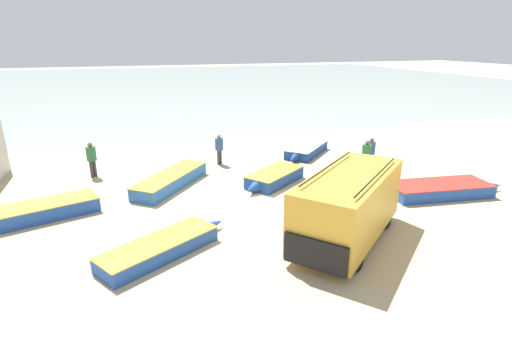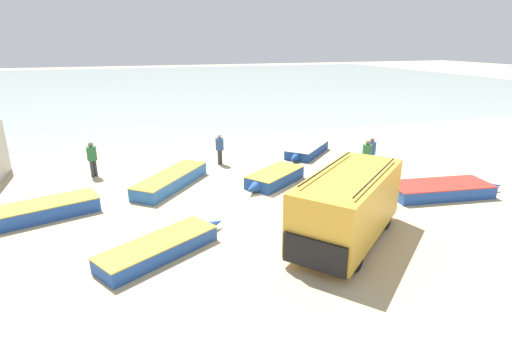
{
  "view_description": "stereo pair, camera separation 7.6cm",
  "coord_description": "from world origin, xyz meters",
  "px_view_note": "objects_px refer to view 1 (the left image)",
  "views": [
    {
      "loc": [
        -4.79,
        -14.62,
        6.49
      ],
      "look_at": [
        0.28,
        0.67,
        1.0
      ],
      "focal_mm": 28.0,
      "sensor_mm": 36.0,
      "label": 1
    },
    {
      "loc": [
        -4.71,
        -14.65,
        6.49
      ],
      "look_at": [
        0.28,
        0.67,
        1.0
      ],
      "focal_mm": 28.0,
      "sensor_mm": 36.0,
      "label": 2
    }
  ],
  "objects_px": {
    "fisherman_2": "(219,146)",
    "fishing_rowboat_2": "(273,178)",
    "fishing_rowboat_4": "(442,189)",
    "fisherman_1": "(371,150)",
    "parked_van": "(348,205)",
    "fishing_rowboat_3": "(173,179)",
    "fishing_rowboat_1": "(44,210)",
    "fishing_rowboat_5": "(306,150)",
    "fisherman_0": "(366,154)",
    "fishing_rowboat_0": "(163,247)",
    "fisherman_3": "(91,156)"
  },
  "relations": [
    {
      "from": "fisherman_2",
      "to": "fishing_rowboat_2",
      "type": "bearing_deg",
      "value": -15.58
    },
    {
      "from": "fishing_rowboat_4",
      "to": "fisherman_1",
      "type": "distance_m",
      "value": 4.42
    },
    {
      "from": "parked_van",
      "to": "fishing_rowboat_3",
      "type": "distance_m",
      "value": 8.91
    },
    {
      "from": "fishing_rowboat_1",
      "to": "fisherman_2",
      "type": "xyz_separation_m",
      "value": [
        8.06,
        4.7,
        0.72
      ]
    },
    {
      "from": "parked_van",
      "to": "fishing_rowboat_5",
      "type": "relative_size",
      "value": 1.44
    },
    {
      "from": "parked_van",
      "to": "fishing_rowboat_4",
      "type": "bearing_deg",
      "value": 160.67
    },
    {
      "from": "fishing_rowboat_2",
      "to": "fishing_rowboat_3",
      "type": "height_order",
      "value": "fishing_rowboat_3"
    },
    {
      "from": "fishing_rowboat_1",
      "to": "fisherman_1",
      "type": "bearing_deg",
      "value": 167.7
    },
    {
      "from": "fisherman_0",
      "to": "fisherman_1",
      "type": "height_order",
      "value": "fisherman_0"
    },
    {
      "from": "parked_van",
      "to": "fishing_rowboat_5",
      "type": "distance_m",
      "value": 10.82
    },
    {
      "from": "fishing_rowboat_4",
      "to": "fishing_rowboat_5",
      "type": "bearing_deg",
      "value": 117.56
    },
    {
      "from": "fishing_rowboat_3",
      "to": "fisherman_2",
      "type": "height_order",
      "value": "fisherman_2"
    },
    {
      "from": "parked_van",
      "to": "fisherman_2",
      "type": "relative_size",
      "value": 3.25
    },
    {
      "from": "fisherman_1",
      "to": "fishing_rowboat_5",
      "type": "bearing_deg",
      "value": -179.0
    },
    {
      "from": "fisherman_0",
      "to": "fisherman_2",
      "type": "xyz_separation_m",
      "value": [
        -6.66,
        4.0,
        -0.05
      ]
    },
    {
      "from": "parked_van",
      "to": "fisherman_1",
      "type": "relative_size",
      "value": 3.22
    },
    {
      "from": "fishing_rowboat_2",
      "to": "fisherman_2",
      "type": "relative_size",
      "value": 2.15
    },
    {
      "from": "fishing_rowboat_0",
      "to": "fishing_rowboat_4",
      "type": "height_order",
      "value": "fishing_rowboat_4"
    },
    {
      "from": "fishing_rowboat_2",
      "to": "fishing_rowboat_5",
      "type": "relative_size",
      "value": 0.96
    },
    {
      "from": "fishing_rowboat_2",
      "to": "fishing_rowboat_4",
      "type": "xyz_separation_m",
      "value": [
        6.55,
        -3.68,
        -0.03
      ]
    },
    {
      "from": "parked_van",
      "to": "fisherman_3",
      "type": "distance_m",
      "value": 13.04
    },
    {
      "from": "fishing_rowboat_0",
      "to": "fisherman_3",
      "type": "bearing_deg",
      "value": 75.26
    },
    {
      "from": "parked_van",
      "to": "fishing_rowboat_5",
      "type": "xyz_separation_m",
      "value": [
        3.29,
        10.26,
        -1.02
      ]
    },
    {
      "from": "fishing_rowboat_0",
      "to": "fisherman_3",
      "type": "relative_size",
      "value": 2.56
    },
    {
      "from": "fishing_rowboat_3",
      "to": "fisherman_2",
      "type": "distance_m",
      "value": 3.92
    },
    {
      "from": "fishing_rowboat_5",
      "to": "fisherman_3",
      "type": "xyz_separation_m",
      "value": [
        -11.84,
        -0.42,
        0.79
      ]
    },
    {
      "from": "fishing_rowboat_5",
      "to": "fisherman_0",
      "type": "distance_m",
      "value": 4.56
    },
    {
      "from": "fishing_rowboat_2",
      "to": "fishing_rowboat_5",
      "type": "bearing_deg",
      "value": -167.31
    },
    {
      "from": "fisherman_2",
      "to": "fisherman_3",
      "type": "bearing_deg",
      "value": -127.8
    },
    {
      "from": "fishing_rowboat_1",
      "to": "fishing_rowboat_0",
      "type": "bearing_deg",
      "value": 116.25
    },
    {
      "from": "fishing_rowboat_0",
      "to": "fishing_rowboat_3",
      "type": "xyz_separation_m",
      "value": [
        1.13,
        6.38,
        0.05
      ]
    },
    {
      "from": "fishing_rowboat_2",
      "to": "fisherman_1",
      "type": "distance_m",
      "value": 5.76
    },
    {
      "from": "fishing_rowboat_1",
      "to": "fisherman_0",
      "type": "relative_size",
      "value": 2.53
    },
    {
      "from": "fisherman_2",
      "to": "fisherman_3",
      "type": "height_order",
      "value": "fisherman_3"
    },
    {
      "from": "fishing_rowboat_0",
      "to": "fisherman_0",
      "type": "height_order",
      "value": "fisherman_0"
    },
    {
      "from": "fishing_rowboat_0",
      "to": "fishing_rowboat_2",
      "type": "relative_size",
      "value": 1.25
    },
    {
      "from": "fisherman_0",
      "to": "fisherman_2",
      "type": "distance_m",
      "value": 7.77
    },
    {
      "from": "fisherman_0",
      "to": "fishing_rowboat_1",
      "type": "bearing_deg",
      "value": 112.04
    },
    {
      "from": "parked_van",
      "to": "fishing_rowboat_5",
      "type": "height_order",
      "value": "parked_van"
    },
    {
      "from": "fishing_rowboat_2",
      "to": "fishing_rowboat_1",
      "type": "bearing_deg",
      "value": -31.65
    },
    {
      "from": "parked_van",
      "to": "fisherman_3",
      "type": "bearing_deg",
      "value": -89.24
    },
    {
      "from": "fishing_rowboat_4",
      "to": "fishing_rowboat_5",
      "type": "height_order",
      "value": "fishing_rowboat_4"
    },
    {
      "from": "fishing_rowboat_3",
      "to": "fisherman_2",
      "type": "xyz_separation_m",
      "value": [
        2.85,
        2.59,
        0.7
      ]
    },
    {
      "from": "parked_van",
      "to": "fisherman_1",
      "type": "bearing_deg",
      "value": -168.88
    },
    {
      "from": "parked_van",
      "to": "fisherman_2",
      "type": "distance_m",
      "value": 10.17
    },
    {
      "from": "fisherman_3",
      "to": "fisherman_2",
      "type": "bearing_deg",
      "value": 56.63
    },
    {
      "from": "fishing_rowboat_0",
      "to": "fishing_rowboat_3",
      "type": "relative_size",
      "value": 0.92
    },
    {
      "from": "fisherman_3",
      "to": "fishing_rowboat_0",
      "type": "bearing_deg",
      "value": -18.68
    },
    {
      "from": "fishing_rowboat_0",
      "to": "fishing_rowboat_4",
      "type": "relative_size",
      "value": 0.84
    },
    {
      "from": "fisherman_1",
      "to": "fisherman_3",
      "type": "xyz_separation_m",
      "value": [
        -13.85,
        3.21,
        0.05
      ]
    }
  ]
}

